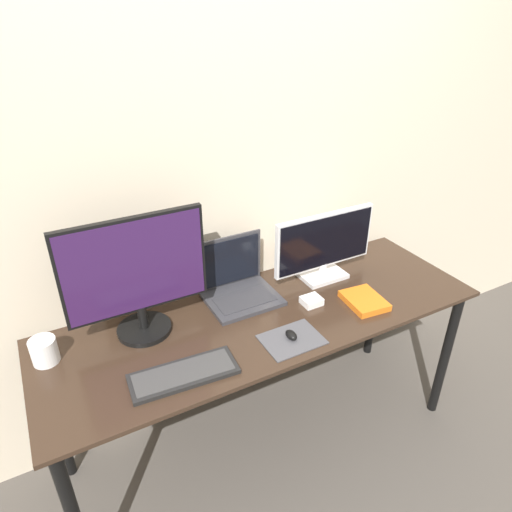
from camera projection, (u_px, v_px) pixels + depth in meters
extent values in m
plane|color=#4C4742|center=(299.00, 489.00, 2.05)|extent=(12.00, 12.00, 0.00)
cube|color=beige|center=(225.00, 177.00, 1.98)|extent=(7.00, 0.05, 2.50)
cube|color=#332319|center=(266.00, 316.00, 1.93)|extent=(1.88, 0.63, 0.02)
cylinder|color=black|center=(445.00, 355.00, 2.28)|extent=(0.05, 0.05, 0.74)
cylinder|color=black|center=(55.00, 415.00, 1.94)|extent=(0.05, 0.05, 0.74)
cylinder|color=black|center=(375.00, 302.00, 2.68)|extent=(0.05, 0.05, 0.74)
cylinder|color=black|center=(144.00, 329.00, 1.82)|extent=(0.21, 0.21, 0.02)
cylinder|color=black|center=(143.00, 317.00, 1.79)|extent=(0.04, 0.04, 0.10)
cube|color=black|center=(135.00, 266.00, 1.68)|extent=(0.55, 0.02, 0.39)
cube|color=#331947|center=(136.00, 267.00, 1.67)|extent=(0.52, 0.01, 0.36)
cube|color=silver|center=(322.00, 275.00, 2.18)|extent=(0.21, 0.15, 0.02)
cylinder|color=silver|center=(323.00, 268.00, 2.16)|extent=(0.04, 0.04, 0.05)
cube|color=silver|center=(324.00, 240.00, 2.09)|extent=(0.52, 0.02, 0.27)
cube|color=black|center=(326.00, 242.00, 2.08)|extent=(0.49, 0.01, 0.24)
cube|color=#333338|center=(243.00, 299.00, 2.00)|extent=(0.31, 0.25, 0.02)
cube|color=#2D2D33|center=(245.00, 299.00, 1.98)|extent=(0.25, 0.14, 0.00)
cube|color=#333338|center=(229.00, 261.00, 2.04)|extent=(0.31, 0.01, 0.24)
cube|color=black|center=(230.00, 262.00, 2.03)|extent=(0.28, 0.00, 0.21)
cube|color=black|center=(184.00, 374.00, 1.60)|extent=(0.39, 0.17, 0.02)
cube|color=#383838|center=(183.00, 372.00, 1.60)|extent=(0.36, 0.14, 0.00)
cube|color=#47474C|center=(292.00, 339.00, 1.77)|extent=(0.23, 0.17, 0.00)
ellipsoid|color=black|center=(291.00, 335.00, 1.77)|extent=(0.04, 0.06, 0.03)
cube|color=orange|center=(364.00, 301.00, 1.98)|extent=(0.17, 0.20, 0.03)
cube|color=white|center=(364.00, 301.00, 1.98)|extent=(0.16, 0.20, 0.02)
cylinder|color=white|center=(44.00, 351.00, 1.65)|extent=(0.09, 0.09, 0.10)
cube|color=white|center=(311.00, 301.00, 1.98)|extent=(0.08, 0.07, 0.03)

